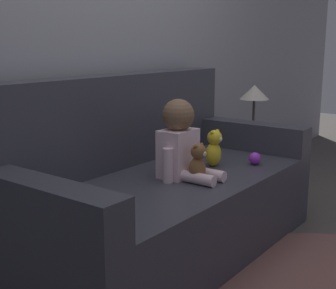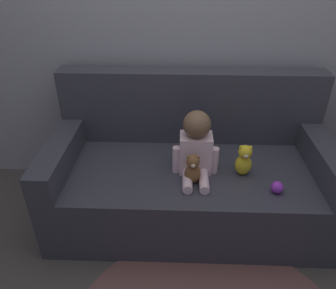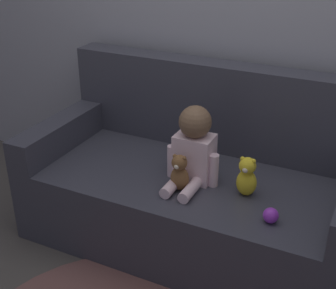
% 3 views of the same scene
% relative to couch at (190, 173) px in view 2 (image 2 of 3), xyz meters
% --- Properties ---
extents(ground_plane, '(12.00, 12.00, 0.00)m').
position_rel_couch_xyz_m(ground_plane, '(0.00, -0.07, -0.34)').
color(ground_plane, '#4C4742').
extents(wall_back, '(8.00, 0.05, 2.60)m').
position_rel_couch_xyz_m(wall_back, '(0.00, 0.48, 0.96)').
color(wall_back, '#93939E').
rests_on(wall_back, ground_plane).
extents(couch, '(1.93, 0.93, 1.01)m').
position_rel_couch_xyz_m(couch, '(0.00, 0.00, 0.00)').
color(couch, '#383842').
rests_on(couch, ground_plane).
extents(person_baby, '(0.30, 0.35, 0.43)m').
position_rel_couch_xyz_m(person_baby, '(0.03, -0.14, 0.31)').
color(person_baby, silver).
rests_on(person_baby, couch).
extents(teddy_bear_brown, '(0.10, 0.10, 0.21)m').
position_rel_couch_xyz_m(teddy_bear_brown, '(0.01, -0.27, 0.23)').
color(teddy_bear_brown, brown).
rests_on(teddy_bear_brown, couch).
extents(plush_toy_side, '(0.11, 0.10, 0.22)m').
position_rel_couch_xyz_m(plush_toy_side, '(0.34, -0.16, 0.23)').
color(plush_toy_side, yellow).
rests_on(plush_toy_side, couch).
extents(toy_ball, '(0.08, 0.08, 0.08)m').
position_rel_couch_xyz_m(toy_ball, '(0.52, -0.34, 0.16)').
color(toy_ball, purple).
rests_on(toy_ball, couch).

